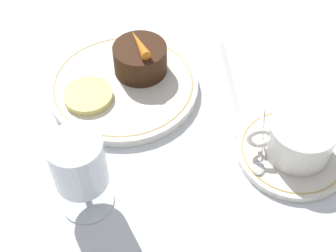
{
  "coord_description": "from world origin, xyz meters",
  "views": [
    {
      "loc": [
        -0.07,
        0.48,
        0.51
      ],
      "look_at": [
        -0.08,
        0.09,
        0.04
      ],
      "focal_mm": 50.0,
      "sensor_mm": 36.0,
      "label": 1
    }
  ],
  "objects_px": {
    "wine_glass": "(79,167)",
    "dinner_plate": "(124,86)",
    "coffee_cup": "(299,138)",
    "dessert_cake": "(140,59)",
    "fork": "(234,96)"
  },
  "relations": [
    {
      "from": "wine_glass",
      "to": "dinner_plate",
      "type": "bearing_deg",
      "value": -100.85
    },
    {
      "from": "coffee_cup",
      "to": "wine_glass",
      "type": "height_order",
      "value": "wine_glass"
    },
    {
      "from": "coffee_cup",
      "to": "dessert_cake",
      "type": "distance_m",
      "value": 0.26
    },
    {
      "from": "coffee_cup",
      "to": "fork",
      "type": "height_order",
      "value": "coffee_cup"
    },
    {
      "from": "coffee_cup",
      "to": "wine_glass",
      "type": "bearing_deg",
      "value": 13.69
    },
    {
      "from": "fork",
      "to": "dessert_cake",
      "type": "xyz_separation_m",
      "value": [
        0.14,
        -0.05,
        0.03
      ]
    },
    {
      "from": "wine_glass",
      "to": "dessert_cake",
      "type": "distance_m",
      "value": 0.23
    },
    {
      "from": "dinner_plate",
      "to": "dessert_cake",
      "type": "bearing_deg",
      "value": -132.84
    },
    {
      "from": "coffee_cup",
      "to": "fork",
      "type": "relative_size",
      "value": 0.56
    },
    {
      "from": "coffee_cup",
      "to": "dessert_cake",
      "type": "relative_size",
      "value": 1.4
    },
    {
      "from": "wine_glass",
      "to": "fork",
      "type": "xyz_separation_m",
      "value": [
        -0.2,
        -0.17,
        -0.07
      ]
    },
    {
      "from": "dinner_plate",
      "to": "dessert_cake",
      "type": "distance_m",
      "value": 0.05
    },
    {
      "from": "dinner_plate",
      "to": "wine_glass",
      "type": "height_order",
      "value": "wine_glass"
    },
    {
      "from": "fork",
      "to": "dessert_cake",
      "type": "distance_m",
      "value": 0.15
    },
    {
      "from": "wine_glass",
      "to": "fork",
      "type": "height_order",
      "value": "wine_glass"
    }
  ]
}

